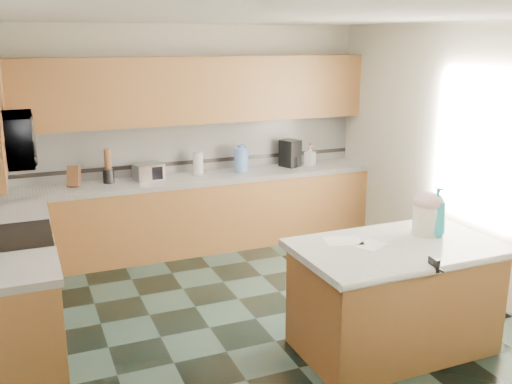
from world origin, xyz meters
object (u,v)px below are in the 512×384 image
island_top (397,248)px  knife_block (74,176)px  toaster_oven (149,172)px  treat_jar (427,220)px  soap_bottle_island (437,212)px  coffee_maker (290,153)px  island_base (394,300)px

island_top → knife_block: (-2.21, 2.96, 0.15)m
toaster_oven → treat_jar: bearing=-69.5°
treat_jar → soap_bottle_island: (0.04, -0.06, 0.08)m
island_top → toaster_oven: toaster_oven is taller
island_top → coffee_maker: bearing=80.5°
toaster_oven → coffee_maker: size_ratio=0.94×
soap_bottle_island → coffee_maker: size_ratio=1.21×
treat_jar → knife_block: treat_jar is taller
toaster_oven → coffee_maker: coffee_maker is taller
island_base → coffee_maker: bearing=80.5°
island_top → coffee_maker: (0.49, 2.99, 0.20)m
soap_bottle_island → treat_jar: bearing=111.8°
toaster_oven → island_top: bearing=-76.2°
soap_bottle_island → coffee_maker: (0.08, 2.94, -0.04)m
treat_jar → toaster_oven: treat_jar is taller
island_top → treat_jar: bearing=16.9°
coffee_maker → treat_jar: bearing=-115.0°
treat_jar → soap_bottle_island: size_ratio=0.60×
treat_jar → soap_bottle_island: bearing=-76.5°
coffee_maker → island_base: bearing=-121.9°
island_top → toaster_oven: bearing=114.7°
island_top → treat_jar: treat_jar is taller
soap_bottle_island → knife_block: size_ratio=1.80×
soap_bottle_island → toaster_oven: bearing=112.4°
coffee_maker → knife_block: bearing=158.0°
treat_jar → coffee_maker: coffee_maker is taller
knife_block → toaster_oven: size_ratio=0.71×
treat_jar → island_top: bearing=179.7°
soap_bottle_island → toaster_oven: 3.41m
island_top → coffee_maker: 3.04m
island_base → island_top: bearing=0.0°
knife_block → treat_jar: bearing=-26.0°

